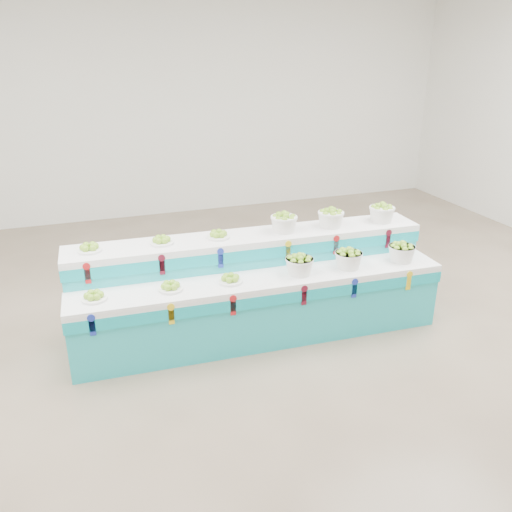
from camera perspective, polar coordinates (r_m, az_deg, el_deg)
name	(u,v)px	position (r m, az deg, el deg)	size (l,w,h in m)	color
ground	(292,345)	(5.61, 3.92, -9.53)	(10.00, 10.00, 0.00)	brown
back_wall	(182,100)	(9.61, -7.99, 16.31)	(10.00, 10.00, 0.00)	silver
display_stand	(256,287)	(5.64, 0.00, -3.39)	(3.87, 1.00, 1.02)	#25B6BF
plate_lower_left	(94,295)	(5.11, -17.05, -4.08)	(0.24, 0.24, 0.09)	white
plate_lower_mid	(170,286)	(5.14, -9.20, -3.18)	(0.24, 0.24, 0.09)	white
plate_lower_right	(230,278)	(5.24, -2.78, -2.41)	(0.24, 0.24, 0.09)	white
basket_lower_left	(299,264)	(5.42, 4.69, -0.89)	(0.29, 0.29, 0.21)	silver
basket_lower_mid	(348,258)	(5.64, 9.91, -0.23)	(0.29, 0.29, 0.21)	silver
basket_lower_right	(402,252)	(5.94, 15.40, 0.46)	(0.29, 0.29, 0.21)	silver
plate_upper_left	(89,247)	(5.44, -17.51, 0.91)	(0.24, 0.24, 0.09)	white
plate_upper_mid	(161,240)	(5.46, -10.14, 1.73)	(0.24, 0.24, 0.09)	white
plate_upper_right	(218,234)	(5.56, -4.08, 2.38)	(0.24, 0.24, 0.09)	white
basket_upper_left	(284,222)	(5.73, 3.03, 3.66)	(0.29, 0.29, 0.21)	silver
basket_upper_mid	(331,217)	(5.94, 8.05, 4.13)	(0.29, 0.29, 0.21)	silver
basket_upper_right	(382,212)	(6.22, 13.38, 4.58)	(0.29, 0.29, 0.21)	silver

